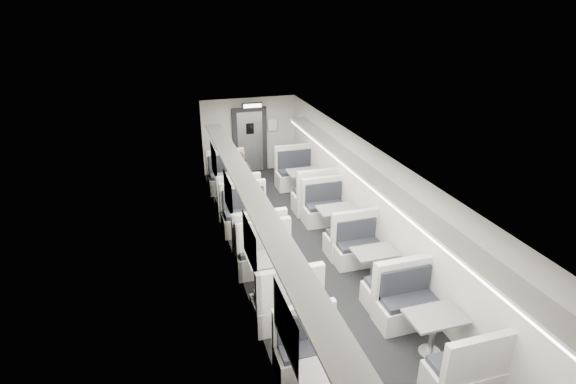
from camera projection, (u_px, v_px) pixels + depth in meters
room at (312, 216)px, 9.07m from camera, size 3.24×12.24×2.64m
booth_left_a at (232, 189)px, 12.37m from camera, size 1.11×2.26×1.21m
booth_left_b at (253, 232)px, 10.08m from camera, size 1.12×2.28×1.22m
booth_left_c at (273, 275)px, 8.49m from camera, size 1.16×2.35×1.26m
booth_right_a at (305, 185)px, 12.60m from camera, size 1.16×2.35×1.26m
booth_right_b at (336, 222)px, 10.57m from camera, size 1.06×2.15×1.15m
booth_right_c at (373, 266)px, 8.88m from camera, size 1.01×2.04×1.09m
booth_right_d at (432, 334)px, 7.07m from camera, size 1.06×2.15×1.15m
passenger at (243, 180)px, 11.89m from camera, size 0.68×0.58×1.59m
window_a at (214, 162)px, 11.61m from camera, size 0.02×1.18×0.84m
window_b at (228, 194)px, 9.67m from camera, size 0.02×1.18×0.84m
window_c at (250, 244)px, 7.74m from camera, size 0.02×1.18×0.84m
window_d at (286, 326)px, 5.81m from camera, size 0.02×1.18×0.84m
luggage_rack_left at (254, 196)px, 8.19m from camera, size 0.46×10.40×0.09m
luggage_rack_right at (377, 182)px, 8.85m from camera, size 0.46×10.40×0.09m
vestibule_door at (250, 141)px, 14.34m from camera, size 1.10×0.13×2.10m
exit_sign at (252, 105)px, 13.42m from camera, size 0.62×0.12×0.16m
wall_notice at (273, 125)px, 14.35m from camera, size 0.32×0.02×0.40m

